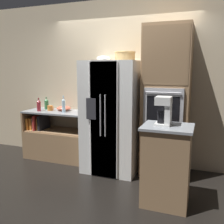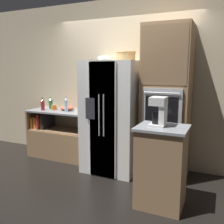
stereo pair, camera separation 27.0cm
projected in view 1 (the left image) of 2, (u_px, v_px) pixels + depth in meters
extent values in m
plane|color=black|center=(114.00, 169.00, 4.13)|extent=(20.00, 20.00, 0.00)
cube|color=beige|center=(124.00, 83.00, 4.34)|extent=(12.00, 0.06, 2.80)
cube|color=#93704C|center=(59.00, 144.00, 4.64)|extent=(1.22, 0.56, 0.51)
cube|color=#93704C|center=(59.00, 130.00, 4.60)|extent=(1.17, 0.51, 0.02)
cube|color=#93704C|center=(32.00, 120.00, 4.77)|extent=(0.04, 0.56, 0.34)
cube|color=#93704C|center=(88.00, 124.00, 4.36)|extent=(0.04, 0.56, 0.34)
cube|color=gray|center=(58.00, 112.00, 4.54)|extent=(1.22, 0.56, 0.03)
cube|color=orange|center=(33.00, 122.00, 4.73)|extent=(0.04, 0.40, 0.21)
cube|color=orange|center=(36.00, 123.00, 4.71)|extent=(0.05, 0.34, 0.21)
cube|color=silver|center=(38.00, 123.00, 4.70)|extent=(0.04, 0.32, 0.21)
cube|color=#B72D28|center=(40.00, 122.00, 4.68)|extent=(0.03, 0.40, 0.27)
cube|color=gold|center=(42.00, 123.00, 4.67)|extent=(0.03, 0.28, 0.20)
cube|color=black|center=(44.00, 122.00, 4.65)|extent=(0.04, 0.35, 0.27)
cube|color=white|center=(113.00, 116.00, 4.04)|extent=(0.86, 0.80, 1.77)
cube|color=white|center=(103.00, 121.00, 3.67)|extent=(0.42, 0.02, 1.73)
cube|color=white|center=(104.00, 121.00, 3.66)|extent=(0.42, 0.02, 1.73)
cylinder|color=#B2B2B7|center=(100.00, 115.00, 3.64)|extent=(0.02, 0.02, 0.62)
cylinder|color=#B2B2B7|center=(105.00, 116.00, 3.61)|extent=(0.02, 0.02, 0.62)
cube|color=#2D2D33|center=(91.00, 109.00, 3.69)|extent=(0.15, 0.01, 0.32)
cube|color=#93704C|center=(166.00, 103.00, 3.80)|extent=(0.68, 0.61, 2.27)
cube|color=#ADADB2|center=(163.00, 108.00, 3.51)|extent=(0.56, 0.04, 0.55)
cube|color=black|center=(163.00, 110.00, 3.50)|extent=(0.46, 0.01, 0.38)
cylinder|color=#B2B2B7|center=(163.00, 93.00, 3.44)|extent=(0.49, 0.02, 0.02)
cube|color=olive|center=(165.00, 55.00, 3.40)|extent=(0.64, 0.01, 0.80)
cube|color=#93704C|center=(166.00, 166.00, 3.02)|extent=(0.54, 0.48, 0.95)
cube|color=gray|center=(168.00, 127.00, 2.94)|extent=(0.59, 0.52, 0.03)
cylinder|color=tan|center=(125.00, 57.00, 3.86)|extent=(0.31, 0.31, 0.13)
torus|color=tan|center=(125.00, 52.00, 3.85)|extent=(0.33, 0.33, 0.02)
ellipsoid|color=white|center=(103.00, 58.00, 3.94)|extent=(0.22, 0.22, 0.08)
cylinder|color=silver|center=(64.00, 106.00, 4.37)|extent=(0.06, 0.06, 0.22)
cone|color=silver|center=(63.00, 99.00, 4.35)|extent=(0.06, 0.06, 0.03)
cylinder|color=silver|center=(63.00, 97.00, 4.34)|extent=(0.02, 0.02, 0.05)
cylinder|color=maroon|center=(39.00, 106.00, 4.52)|extent=(0.07, 0.07, 0.17)
cone|color=maroon|center=(39.00, 101.00, 4.51)|extent=(0.07, 0.07, 0.04)
cylinder|color=maroon|center=(38.00, 99.00, 4.50)|extent=(0.02, 0.02, 0.03)
cylinder|color=#33723F|center=(47.00, 105.00, 4.73)|extent=(0.08, 0.08, 0.16)
cone|color=#33723F|center=(46.00, 99.00, 4.72)|extent=(0.08, 0.08, 0.04)
cylinder|color=#33723F|center=(46.00, 98.00, 4.71)|extent=(0.03, 0.03, 0.02)
cylinder|color=orange|center=(50.00, 108.00, 4.58)|extent=(0.10, 0.10, 0.09)
torus|color=orange|center=(52.00, 108.00, 4.57)|extent=(0.07, 0.01, 0.07)
ellipsoid|color=#DB664C|center=(64.00, 108.00, 4.58)|extent=(0.26, 0.26, 0.09)
cube|color=white|center=(163.00, 124.00, 2.97)|extent=(0.18, 0.21, 0.02)
cylinder|color=black|center=(162.00, 117.00, 2.96)|extent=(0.11, 0.11, 0.14)
cube|color=white|center=(168.00, 111.00, 2.93)|extent=(0.06, 0.18, 0.34)
cube|color=white|center=(164.00, 101.00, 2.93)|extent=(0.18, 0.21, 0.10)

